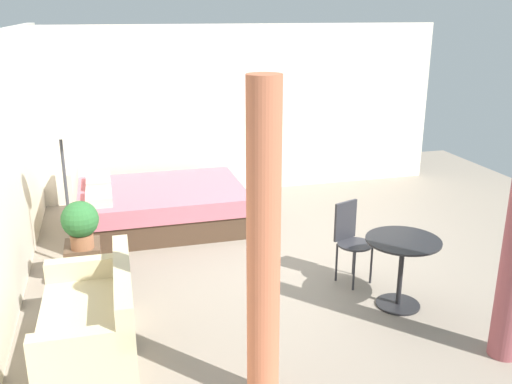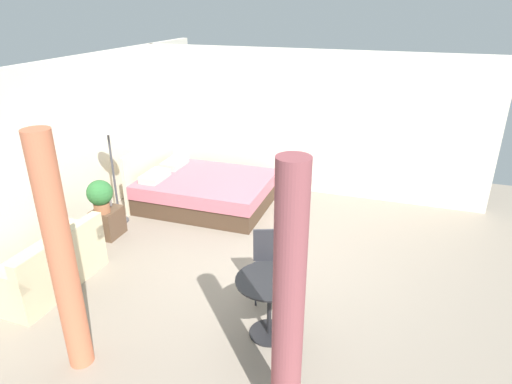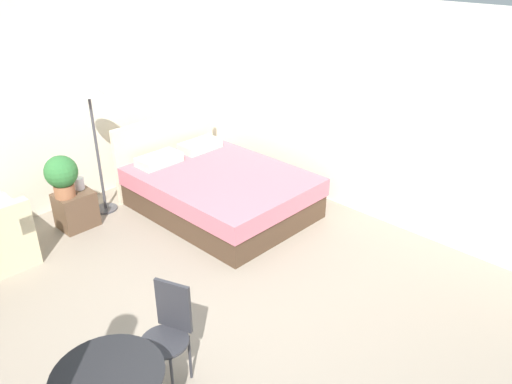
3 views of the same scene
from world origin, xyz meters
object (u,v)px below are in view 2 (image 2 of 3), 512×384
Objects in this scene: bed at (203,190)px; floor_lamp at (108,137)px; couch at (48,267)px; nightstand at (108,222)px; balcony_table at (269,296)px; cafe_chair_near_window at (266,259)px; vase at (108,201)px; potted_plant at (100,195)px.

floor_lamp reaches higher than bed.
bed is 1.54× the size of couch.
couch is (-2.91, 0.83, -0.01)m from bed.
nightstand is (-1.51, 0.93, -0.07)m from bed.
cafe_chair_near_window reaches higher than balcony_table.
vase is 0.20× the size of balcony_table.
vase is at bearing 64.57° from balcony_table.
couch is 1.55m from vase.
potted_plant is at bearing 67.61° from balcony_table.
potted_plant is at bearing -165.59° from floor_lamp.
bed is 1.72m from vase.
balcony_table reaches higher than vase.
floor_lamp is 3.30m from cafe_chair_near_window.
vase is (-1.39, 0.98, 0.24)m from bed.
floor_lamp is at bearing 7.23° from couch.
floor_lamp is 3.80m from balcony_table.
floor_lamp is at bearing 60.29° from balcony_table.
couch reaches higher than nightstand.
couch is 2.85× the size of potted_plant.
cafe_chair_near_window is (-1.15, -2.94, -0.94)m from floor_lamp.
balcony_table is at bearing -89.16° from couch.
vase is 2.97m from cafe_chair_near_window.
nightstand is at bearing 148.36° from bed.
couch reaches higher than vase.
couch is at bearing 164.10° from bed.
floor_lamp reaches higher than nightstand.
bed reaches higher than balcony_table.
potted_plant is at bearing 150.27° from bed.
potted_plant is 3.31m from balcony_table.
nightstand is 3.36m from balcony_table.
cafe_chair_near_window reaches higher than vase.
bed is 3.58m from balcony_table.
nightstand is 0.26× the size of floor_lamp.
couch is 2.97m from balcony_table.
floor_lamp is (0.47, 0.14, 1.24)m from nightstand.
balcony_table is at bearing -143.40° from bed.
balcony_table is 0.83× the size of cafe_chair_near_window.
balcony_table is (-1.26, -3.05, -0.24)m from potted_plant.
cafe_chair_near_window is (-0.81, -2.85, 0.00)m from vase.
cafe_chair_near_window is at bearing -139.50° from bed.
vase is 1.01m from floor_lamp.
bed reaches higher than vase.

